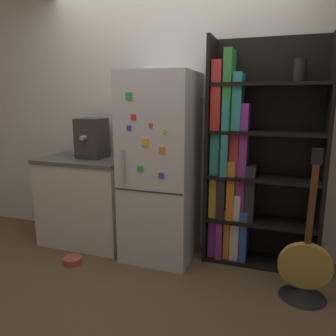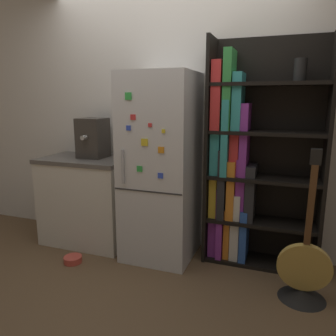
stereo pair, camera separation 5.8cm
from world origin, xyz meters
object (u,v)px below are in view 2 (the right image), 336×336
espresso_machine (93,138)px  guitar (303,278)px  pet_bowl (73,259)px  refrigerator (161,168)px  bookshelf (246,165)px

espresso_machine → guitar: espresso_machine is taller
espresso_machine → pet_bowl: (0.06, -0.53, -1.06)m
guitar → pet_bowl: (-1.97, -0.12, -0.14)m
guitar → pet_bowl: size_ratio=6.90×
espresso_machine → pet_bowl: bearing=-83.0°
refrigerator → guitar: refrigerator is taller
refrigerator → pet_bowl: (-0.70, -0.45, -0.82)m
bookshelf → espresso_machine: 1.53m
guitar → pet_bowl: bearing=-176.5°
bookshelf → espresso_machine: (-1.52, -0.09, 0.19)m
espresso_machine → refrigerator: bearing=-6.0°
refrigerator → espresso_machine: size_ratio=4.32×
bookshelf → guitar: bookshelf is taller
pet_bowl → refrigerator: bearing=32.6°
refrigerator → bookshelf: 0.77m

